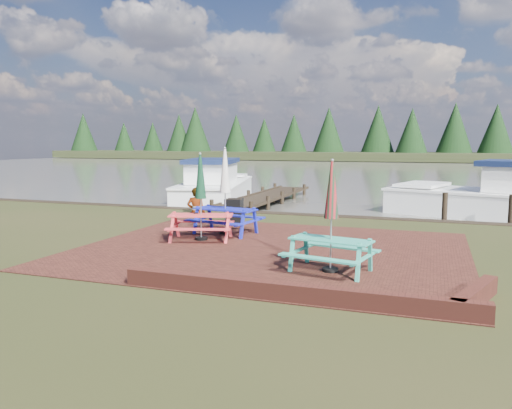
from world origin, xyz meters
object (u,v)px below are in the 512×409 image
object	(u,v)px
chalkboard	(234,211)
person	(196,188)
jetty	(267,196)
picnic_table_teal	(331,234)
boat_jetty	(215,188)
picnic_table_blue	(225,204)
picnic_table_red	(201,210)

from	to	relation	value
chalkboard	person	distance (m)	2.95
jetty	picnic_table_teal	bearing A→B (deg)	-66.07
boat_jetty	jetty	bearing A→B (deg)	-8.19
picnic_table_blue	jetty	xyz separation A→B (m)	(-1.67, 8.74, -0.73)
picnic_table_teal	boat_jetty	bearing A→B (deg)	135.39
picnic_table_red	picnic_table_blue	bearing A→B (deg)	58.97
chalkboard	jetty	xyz separation A→B (m)	(-1.24, 7.03, -0.30)
picnic_table_blue	chalkboard	xyz separation A→B (m)	(-0.43, 1.70, -0.43)
chalkboard	jetty	size ratio (longest dim) A/B	0.09
picnic_table_blue	boat_jetty	bearing A→B (deg)	124.90
picnic_table_teal	picnic_table_red	bearing A→B (deg)	163.42
jetty	boat_jetty	world-z (taller)	boat_jetty
picnic_table_red	boat_jetty	bearing A→B (deg)	94.50
jetty	person	bearing A→B (deg)	-100.97
picnic_table_teal	picnic_table_blue	xyz separation A→B (m)	(-3.58, 3.10, 0.07)
picnic_table_teal	boat_jetty	size ratio (longest dim) A/B	0.28
boat_jetty	person	xyz separation A→B (m)	(1.47, -4.94, 0.46)
picnic_table_teal	chalkboard	distance (m)	6.27
picnic_table_red	chalkboard	bearing A→B (deg)	76.17
chalkboard	boat_jetty	size ratio (longest dim) A/B	0.10
picnic_table_red	boat_jetty	world-z (taller)	picnic_table_red
picnic_table_teal	person	distance (m)	9.13
picnic_table_red	picnic_table_blue	distance (m)	1.07
picnic_table_blue	picnic_table_red	bearing A→B (deg)	-94.42
picnic_table_blue	picnic_table_teal	bearing A→B (deg)	-32.04
person	chalkboard	bearing A→B (deg)	126.93
picnic_table_teal	jetty	world-z (taller)	picnic_table_teal
jetty	boat_jetty	distance (m)	2.51
picnic_table_red	boat_jetty	size ratio (longest dim) A/B	0.28
chalkboard	jetty	bearing A→B (deg)	83.28
picnic_table_teal	boat_jetty	xyz separation A→B (m)	(-7.73, 11.58, -0.32)
picnic_table_red	jetty	bearing A→B (deg)	80.54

